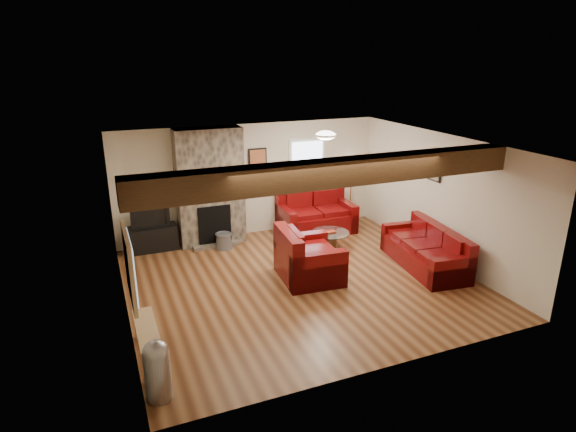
# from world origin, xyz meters

# --- Properties ---
(room) EXTENTS (8.00, 8.00, 8.00)m
(room) POSITION_xyz_m (0.00, 0.00, 1.25)
(room) COLOR #592F17
(room) RESTS_ON ground
(floor) EXTENTS (6.00, 6.00, 0.00)m
(floor) POSITION_xyz_m (0.00, 0.00, 0.00)
(floor) COLOR #592F17
(floor) RESTS_ON ground
(oak_beam) EXTENTS (6.00, 0.36, 0.38)m
(oak_beam) POSITION_xyz_m (0.00, -1.25, 2.31)
(oak_beam) COLOR #372210
(oak_beam) RESTS_ON room
(chimney_breast) EXTENTS (1.40, 0.67, 2.50)m
(chimney_breast) POSITION_xyz_m (-1.00, 2.49, 1.22)
(chimney_breast) COLOR #3A342D
(chimney_breast) RESTS_ON floor
(back_window) EXTENTS (0.90, 0.08, 1.10)m
(back_window) POSITION_xyz_m (1.35, 2.71, 1.55)
(back_window) COLOR white
(back_window) RESTS_ON room
(hatch_window) EXTENTS (0.08, 1.00, 0.90)m
(hatch_window) POSITION_xyz_m (-2.96, -1.50, 1.45)
(hatch_window) COLOR tan
(hatch_window) RESTS_ON room
(ceiling_dome) EXTENTS (0.40, 0.40, 0.18)m
(ceiling_dome) POSITION_xyz_m (0.90, 0.90, 2.44)
(ceiling_dome) COLOR white
(ceiling_dome) RESTS_ON room
(artwork_back) EXTENTS (0.42, 0.06, 0.52)m
(artwork_back) POSITION_xyz_m (0.15, 2.71, 1.70)
(artwork_back) COLOR black
(artwork_back) RESTS_ON room
(artwork_right) EXTENTS (0.06, 0.55, 0.42)m
(artwork_right) POSITION_xyz_m (2.96, 0.30, 1.75)
(artwork_right) COLOR black
(artwork_right) RESTS_ON room
(sofa_three) EXTENTS (1.10, 2.13, 0.79)m
(sofa_three) POSITION_xyz_m (2.48, -0.31, 0.39)
(sofa_three) COLOR #4A0508
(sofa_three) RESTS_ON floor
(loveseat) EXTENTS (1.72, 1.02, 0.90)m
(loveseat) POSITION_xyz_m (1.39, 2.23, 0.45)
(loveseat) COLOR #4A0508
(loveseat) RESTS_ON floor
(armchair_red) EXTENTS (1.12, 1.26, 0.95)m
(armchair_red) POSITION_xyz_m (0.21, 0.07, 0.48)
(armchair_red) COLOR #4A0508
(armchair_red) RESTS_ON floor
(coffee_table) EXTENTS (0.80, 0.80, 0.42)m
(coffee_table) POSITION_xyz_m (1.18, 1.13, 0.20)
(coffee_table) COLOR #482C17
(coffee_table) RESTS_ON floor
(tv_cabinet) EXTENTS (1.04, 0.42, 0.52)m
(tv_cabinet) POSITION_xyz_m (-2.28, 2.53, 0.26)
(tv_cabinet) COLOR black
(tv_cabinet) RESTS_ON floor
(television) EXTENTS (0.78, 0.10, 0.45)m
(television) POSITION_xyz_m (-2.28, 2.53, 0.75)
(television) COLOR black
(television) RESTS_ON tv_cabinet
(floor_lamp) EXTENTS (0.40, 0.40, 1.56)m
(floor_lamp) POSITION_xyz_m (2.45, 2.55, 1.33)
(floor_lamp) COLOR tan
(floor_lamp) RESTS_ON floor
(pine_bench) EXTENTS (0.27, 1.17, 0.44)m
(pine_bench) POSITION_xyz_m (-2.83, -1.31, 0.22)
(pine_bench) COLOR tan
(pine_bench) RESTS_ON floor
(pedal_bin) EXTENTS (0.35, 0.35, 0.79)m
(pedal_bin) POSITION_xyz_m (-2.82, -2.22, 0.39)
(pedal_bin) COLOR #96969A
(pedal_bin) RESTS_ON floor
(coal_bucket) EXTENTS (0.37, 0.37, 0.34)m
(coal_bucket) POSITION_xyz_m (-0.87, 2.05, 0.17)
(coal_bucket) COLOR slate
(coal_bucket) RESTS_ON floor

